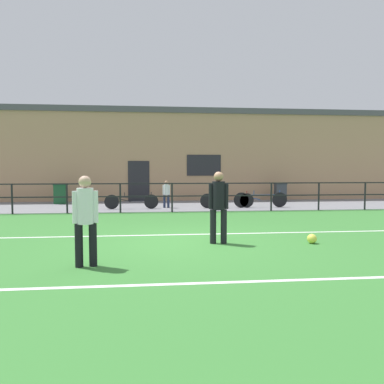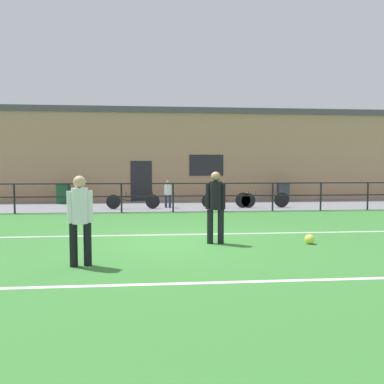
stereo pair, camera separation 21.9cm
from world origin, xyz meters
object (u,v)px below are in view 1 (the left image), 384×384
at_px(player_goalkeeper, 219,203).
at_px(bicycle_parked_3, 260,200).
at_px(soccer_ball_match, 312,239).
at_px(bicycle_parked_1, 227,200).
at_px(trash_bin_0, 61,194).
at_px(spectator_child, 166,192).
at_px(player_striker, 85,215).
at_px(bicycle_parked_0, 131,201).
at_px(trash_bin_1, 280,192).

height_order(player_goalkeeper, bicycle_parked_3, player_goalkeeper).
bearing_deg(player_goalkeeper, soccer_ball_match, 179.07).
height_order(bicycle_parked_1, trash_bin_0, trash_bin_0).
bearing_deg(spectator_child, trash_bin_0, -11.99).
xyz_separation_m(player_striker, bicycle_parked_1, (4.36, 9.18, -0.56)).
relative_size(soccer_ball_match, trash_bin_0, 0.23).
bearing_deg(spectator_child, soccer_ball_match, 124.35).
bearing_deg(trash_bin_0, player_striker, -74.82).
bearing_deg(bicycle_parked_1, bicycle_parked_0, 180.00).
bearing_deg(trash_bin_1, player_striker, -122.71).
bearing_deg(trash_bin_0, bicycle_parked_1, -19.41).
xyz_separation_m(trash_bin_0, trash_bin_1, (10.95, 0.19, -0.01)).
xyz_separation_m(player_goalkeeper, player_striker, (-2.66, -1.76, -0.03)).
height_order(bicycle_parked_0, bicycle_parked_1, bicycle_parked_1).
distance_m(player_goalkeeper, trash_bin_0, 11.69).
distance_m(player_goalkeeper, player_striker, 3.19).
height_order(trash_bin_0, trash_bin_1, trash_bin_0).
bearing_deg(bicycle_parked_1, bicycle_parked_3, 0.00).
relative_size(player_striker, bicycle_parked_1, 0.68).
bearing_deg(player_striker, trash_bin_0, 95.88).
relative_size(spectator_child, trash_bin_1, 1.22).
relative_size(trash_bin_0, trash_bin_1, 1.01).
relative_size(spectator_child, bicycle_parked_3, 0.49).
height_order(player_goalkeeper, spectator_child, player_goalkeeper).
bearing_deg(bicycle_parked_1, player_striker, -115.39).
relative_size(soccer_ball_match, trash_bin_1, 0.23).
bearing_deg(bicycle_parked_0, spectator_child, 11.43).
height_order(soccer_ball_match, bicycle_parked_3, bicycle_parked_3).
bearing_deg(trash_bin_1, soccer_ball_match, -105.62).
xyz_separation_m(bicycle_parked_0, trash_bin_1, (7.45, 2.86, 0.17)).
bearing_deg(player_goalkeeper, spectator_child, -78.09).
bearing_deg(trash_bin_1, player_goalkeeper, -116.26).
xyz_separation_m(bicycle_parked_0, trash_bin_0, (-3.50, 2.67, 0.17)).
distance_m(soccer_ball_match, bicycle_parked_0, 8.89).
bearing_deg(soccer_ball_match, trash_bin_1, 74.38).
relative_size(player_striker, soccer_ball_match, 7.27).
height_order(player_striker, trash_bin_1, player_striker).
xyz_separation_m(bicycle_parked_0, bicycle_parked_3, (5.55, 0.00, 0.03)).
bearing_deg(bicycle_parked_1, spectator_child, 173.45).
distance_m(player_striker, soccer_ball_match, 5.09).
distance_m(bicycle_parked_1, trash_bin_0, 8.03).
bearing_deg(bicycle_parked_0, trash_bin_1, 21.01).
xyz_separation_m(bicycle_parked_1, trash_bin_1, (3.38, 2.86, 0.16)).
height_order(player_striker, trash_bin_0, player_striker).
bearing_deg(trash_bin_1, trash_bin_0, -179.00).
relative_size(player_goalkeeper, trash_bin_1, 1.71).
relative_size(player_striker, bicycle_parked_3, 0.67).
distance_m(spectator_child, bicycle_parked_0, 1.54).
distance_m(spectator_child, trash_bin_1, 6.50).
height_order(soccer_ball_match, trash_bin_0, trash_bin_0).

